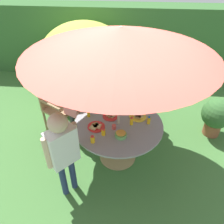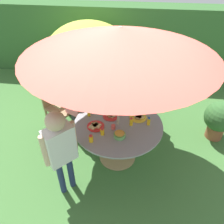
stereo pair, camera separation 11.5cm
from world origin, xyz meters
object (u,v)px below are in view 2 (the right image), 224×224
patio_umbrella (120,41)px  plate_center_front (95,126)px  cup_near (113,127)px  plate_front_edge (121,106)px  garden_table (118,133)px  potted_plant (219,118)px  plate_far_left (111,116)px  plate_mid_left (138,117)px  juice_bottle_near_right (91,139)px  child_in_yellow_shirt (139,80)px  juice_bottle_near_left (89,113)px  wooden_chair (60,100)px  dome_tent (89,59)px  child_in_pink_shirt (74,103)px  juice_bottle_center_back (102,132)px  cup_far (102,106)px  child_in_white_shirt (60,145)px  juice_bottle_mid_right (149,121)px  snack_bowl (120,135)px  juice_bottle_far_right (131,122)px

patio_umbrella → plate_center_front: patio_umbrella is taller
cup_near → plate_front_edge: bearing=84.8°
garden_table → potted_plant: 1.79m
plate_far_left → plate_mid_left: (0.41, 0.02, 0.00)m
patio_umbrella → juice_bottle_near_right: (-0.31, -0.40, -1.14)m
potted_plant → child_in_yellow_shirt: (-1.40, 0.28, 0.48)m
potted_plant → plate_mid_left: 1.49m
plate_center_front → juice_bottle_near_left: size_ratio=1.95×
wooden_chair → dome_tent: bearing=19.7°
wooden_chair → potted_plant: wooden_chair is taller
child_in_pink_shirt → plate_far_left: (0.64, -0.25, -0.00)m
child_in_pink_shirt → plate_center_front: (0.46, -0.52, -0.00)m
potted_plant → juice_bottle_center_back: 2.09m
dome_tent → cup_far: 1.71m
plate_far_left → cup_near: size_ratio=3.72×
child_in_yellow_shirt → cup_far: 0.84m
child_in_white_shirt → juice_bottle_center_back: 0.61m
child_in_yellow_shirt → child_in_pink_shirt: (-1.01, -0.57, -0.18)m
juice_bottle_near_left → dome_tent: bearing=102.2°
wooden_chair → plate_front_edge: 1.14m
juice_bottle_mid_right → snack_bowl: bearing=-141.2°
potted_plant → plate_far_left: plate_far_left is taller
child_in_pink_shirt → juice_bottle_near_left: child_in_pink_shirt is taller
child_in_pink_shirt → juice_bottle_center_back: bearing=-20.6°
child_in_yellow_shirt → snack_bowl: (-0.20, -1.24, -0.16)m
patio_umbrella → child_in_white_shirt: patio_umbrella is taller
potted_plant → snack_bowl: 1.89m
child_in_white_shirt → plate_center_front: child_in_white_shirt is taller
snack_bowl → plate_mid_left: size_ratio=0.62×
juice_bottle_far_right → plate_far_left: bearing=153.1°
child_in_white_shirt → juice_bottle_near_right: size_ratio=12.24×
plate_center_front → juice_bottle_mid_right: (0.74, 0.15, 0.05)m
dome_tent → juice_bottle_far_right: dome_tent is taller
juice_bottle_near_left → garden_table: bearing=-15.5°
plate_center_front → plate_far_left: bearing=55.4°
child_in_yellow_shirt → juice_bottle_mid_right: bearing=25.2°
child_in_yellow_shirt → child_in_pink_shirt: bearing=-46.5°
juice_bottle_near_left → juice_bottle_far_right: same height
child_in_pink_shirt → juice_bottle_far_right: bearing=4.7°
plate_front_edge → plate_mid_left: 0.38m
child_in_yellow_shirt → juice_bottle_center_back: child_in_yellow_shirt is taller
child_in_pink_shirt → child_in_white_shirt: (0.15, -1.07, 0.14)m
wooden_chair → plate_front_edge: wooden_chair is taller
garden_table → juice_bottle_far_right: (0.19, -0.00, 0.23)m
juice_bottle_near_left → cup_near: juice_bottle_near_left is taller
potted_plant → juice_bottle_near_right: bearing=-150.5°
garden_table → plate_center_front: bearing=-160.9°
dome_tent → juice_bottle_mid_right: size_ratio=17.08×
plate_center_front → juice_bottle_near_left: bearing=121.8°
garden_table → patio_umbrella: (0.00, 0.00, 1.37)m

